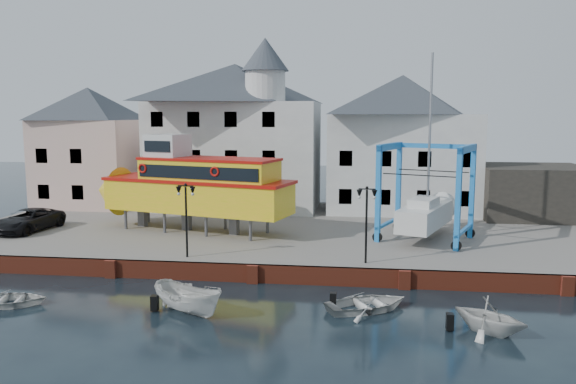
# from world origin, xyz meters

# --- Properties ---
(ground) EXTENTS (140.00, 140.00, 0.00)m
(ground) POSITION_xyz_m (0.00, 0.00, 0.00)
(ground) COLOR black
(ground) RESTS_ON ground
(hardstanding) EXTENTS (44.00, 22.00, 1.00)m
(hardstanding) POSITION_xyz_m (0.00, 11.00, 0.50)
(hardstanding) COLOR slate
(hardstanding) RESTS_ON ground
(quay_wall) EXTENTS (44.00, 0.47, 1.00)m
(quay_wall) POSITION_xyz_m (-0.00, 0.10, 0.50)
(quay_wall) COLOR maroon
(quay_wall) RESTS_ON ground
(building_pink) EXTENTS (8.00, 7.00, 10.30)m
(building_pink) POSITION_xyz_m (-18.00, 18.00, 6.15)
(building_pink) COLOR beige
(building_pink) RESTS_ON hardstanding
(building_white_main) EXTENTS (14.00, 8.30, 14.00)m
(building_white_main) POSITION_xyz_m (-4.87, 18.39, 7.34)
(building_white_main) COLOR beige
(building_white_main) RESTS_ON hardstanding
(building_white_right) EXTENTS (12.00, 8.00, 11.20)m
(building_white_right) POSITION_xyz_m (9.00, 19.00, 6.60)
(building_white_right) COLOR beige
(building_white_right) RESTS_ON hardstanding
(shed_dark) EXTENTS (8.00, 7.00, 4.00)m
(shed_dark) POSITION_xyz_m (19.00, 17.00, 3.00)
(shed_dark) COLOR black
(shed_dark) RESTS_ON hardstanding
(lamp_post_left) EXTENTS (1.12, 0.32, 4.20)m
(lamp_post_left) POSITION_xyz_m (-4.00, 1.20, 4.17)
(lamp_post_left) COLOR black
(lamp_post_left) RESTS_ON hardstanding
(lamp_post_right) EXTENTS (1.12, 0.32, 4.20)m
(lamp_post_right) POSITION_xyz_m (6.00, 1.20, 4.17)
(lamp_post_right) COLOR black
(lamp_post_right) RESTS_ON hardstanding
(tour_boat) EXTENTS (15.65, 7.50, 6.63)m
(tour_boat) POSITION_xyz_m (-6.26, 8.43, 4.13)
(tour_boat) COLOR #59595E
(tour_boat) RESTS_ON hardstanding
(travel_lift) EXTENTS (6.69, 8.00, 11.80)m
(travel_lift) POSITION_xyz_m (10.06, 8.06, 2.98)
(travel_lift) COLOR blue
(travel_lift) RESTS_ON hardstanding
(van) EXTENTS (3.17, 5.70, 1.51)m
(van) POSITION_xyz_m (-17.06, 6.73, 1.75)
(van) COLOR black
(van) RESTS_ON hardstanding
(motorboat_a) EXTENTS (4.24, 3.27, 1.55)m
(motorboat_a) POSITION_xyz_m (-2.05, -4.88, 0.00)
(motorboat_a) COLOR silver
(motorboat_a) RESTS_ON ground
(motorboat_b) EXTENTS (4.85, 4.38, 0.83)m
(motorboat_b) POSITION_xyz_m (6.07, -3.41, 0.00)
(motorboat_b) COLOR silver
(motorboat_b) RESTS_ON ground
(motorboat_c) EXTENTS (4.09, 4.01, 1.63)m
(motorboat_c) POSITION_xyz_m (11.06, -5.55, 0.00)
(motorboat_c) COLOR silver
(motorboat_c) RESTS_ON ground
(motorboat_d) EXTENTS (4.18, 3.39, 0.76)m
(motorboat_d) POSITION_xyz_m (-10.95, -5.01, 0.00)
(motorboat_d) COLOR silver
(motorboat_d) RESTS_ON ground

